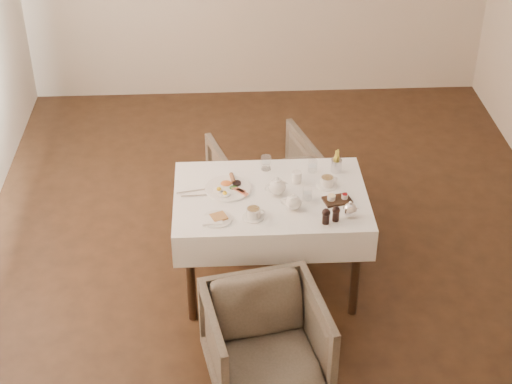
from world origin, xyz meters
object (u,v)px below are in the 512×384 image
(table, at_px, (270,209))
(teapot_centre, at_px, (277,186))
(armchair_far, at_px, (265,182))
(armchair_near, at_px, (266,343))
(breakfast_plate, at_px, (228,187))

(table, height_order, teapot_centre, teapot_centre)
(teapot_centre, bearing_deg, armchair_far, 75.10)
(table, distance_m, armchair_far, 0.84)
(armchair_near, xyz_separation_m, teapot_centre, (0.13, 0.93, 0.50))
(armchair_near, bearing_deg, armchair_far, 75.45)
(table, bearing_deg, armchair_far, 89.29)
(table, xyz_separation_m, teapot_centre, (0.04, 0.01, 0.18))
(armchair_far, height_order, breakfast_plate, breakfast_plate)
(table, distance_m, breakfast_plate, 0.32)
(table, relative_size, breakfast_plate, 4.16)
(breakfast_plate, bearing_deg, teapot_centre, 3.95)
(breakfast_plate, relative_size, teapot_centre, 1.90)
(breakfast_plate, height_order, teapot_centre, teapot_centre)
(table, height_order, armchair_near, table)
(armchair_far, xyz_separation_m, breakfast_plate, (-0.29, -0.70, 0.43))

